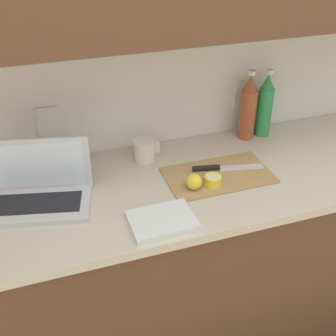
{
  "coord_description": "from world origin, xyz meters",
  "views": [
    {
      "loc": [
        -0.72,
        -1.28,
        1.84
      ],
      "look_at": [
        -0.3,
        -0.01,
        0.98
      ],
      "focal_mm": 45.0,
      "sensor_mm": 36.0,
      "label": 1
    }
  ],
  "objects_px": {
    "laptop": "(39,189)",
    "knife": "(216,168)",
    "measuring_cup": "(145,150)",
    "cutting_board": "(218,175)",
    "lemon_whole_beside": "(194,182)",
    "lemon_half_cut": "(213,180)",
    "bottle_oil_tall": "(248,108)",
    "bottle_green_soda": "(265,106)"
  },
  "relations": [
    {
      "from": "laptop",
      "to": "knife",
      "type": "relative_size",
      "value": 1.4
    },
    {
      "from": "knife",
      "to": "measuring_cup",
      "type": "relative_size",
      "value": 2.68
    },
    {
      "from": "cutting_board",
      "to": "measuring_cup",
      "type": "height_order",
      "value": "measuring_cup"
    },
    {
      "from": "lemon_whole_beside",
      "to": "measuring_cup",
      "type": "xyz_separation_m",
      "value": [
        -0.11,
        0.27,
        0.01
      ]
    },
    {
      "from": "knife",
      "to": "lemon_whole_beside",
      "type": "xyz_separation_m",
      "value": [
        -0.13,
        -0.09,
        0.02
      ]
    },
    {
      "from": "cutting_board",
      "to": "lemon_half_cut",
      "type": "distance_m",
      "value": 0.07
    },
    {
      "from": "knife",
      "to": "bottle_oil_tall",
      "type": "relative_size",
      "value": 0.92
    },
    {
      "from": "knife",
      "to": "cutting_board",
      "type": "bearing_deg",
      "value": -85.12
    },
    {
      "from": "lemon_half_cut",
      "to": "bottle_green_soda",
      "type": "distance_m",
      "value": 0.51
    },
    {
      "from": "knife",
      "to": "measuring_cup",
      "type": "distance_m",
      "value": 0.31
    },
    {
      "from": "lemon_half_cut",
      "to": "bottle_oil_tall",
      "type": "height_order",
      "value": "bottle_oil_tall"
    },
    {
      "from": "cutting_board",
      "to": "lemon_half_cut",
      "type": "bearing_deg",
      "value": -132.11
    },
    {
      "from": "lemon_half_cut",
      "to": "bottle_green_soda",
      "type": "xyz_separation_m",
      "value": [
        0.39,
        0.31,
        0.12
      ]
    },
    {
      "from": "lemon_half_cut",
      "to": "bottle_oil_tall",
      "type": "distance_m",
      "value": 0.45
    },
    {
      "from": "lemon_whole_beside",
      "to": "measuring_cup",
      "type": "relative_size",
      "value": 0.56
    },
    {
      "from": "knife",
      "to": "bottle_oil_tall",
      "type": "xyz_separation_m",
      "value": [
        0.25,
        0.23,
        0.13
      ]
    },
    {
      "from": "lemon_whole_beside",
      "to": "measuring_cup",
      "type": "height_order",
      "value": "measuring_cup"
    },
    {
      "from": "cutting_board",
      "to": "knife",
      "type": "height_order",
      "value": "knife"
    },
    {
      "from": "cutting_board",
      "to": "lemon_whole_beside",
      "type": "relative_size",
      "value": 6.83
    },
    {
      "from": "laptop",
      "to": "lemon_half_cut",
      "type": "relative_size",
      "value": 6.14
    },
    {
      "from": "cutting_board",
      "to": "lemon_whole_beside",
      "type": "bearing_deg",
      "value": -155.18
    },
    {
      "from": "bottle_green_soda",
      "to": "cutting_board",
      "type": "bearing_deg",
      "value": -142.18
    },
    {
      "from": "lemon_half_cut",
      "to": "bottle_oil_tall",
      "type": "xyz_separation_m",
      "value": [
        0.3,
        0.31,
        0.12
      ]
    },
    {
      "from": "lemon_half_cut",
      "to": "lemon_whole_beside",
      "type": "relative_size",
      "value": 1.08
    },
    {
      "from": "lemon_whole_beside",
      "to": "lemon_half_cut",
      "type": "bearing_deg",
      "value": 4.39
    },
    {
      "from": "knife",
      "to": "bottle_green_soda",
      "type": "distance_m",
      "value": 0.42
    },
    {
      "from": "measuring_cup",
      "to": "bottle_green_soda",
      "type": "bearing_deg",
      "value": 4.8
    },
    {
      "from": "laptop",
      "to": "measuring_cup",
      "type": "bearing_deg",
      "value": 32.81
    },
    {
      "from": "cutting_board",
      "to": "knife",
      "type": "relative_size",
      "value": 1.43
    },
    {
      "from": "knife",
      "to": "lemon_whole_beside",
      "type": "bearing_deg",
      "value": -132.67
    },
    {
      "from": "bottle_green_soda",
      "to": "measuring_cup",
      "type": "height_order",
      "value": "bottle_green_soda"
    },
    {
      "from": "laptop",
      "to": "cutting_board",
      "type": "relative_size",
      "value": 0.97
    },
    {
      "from": "cutting_board",
      "to": "bottle_oil_tall",
      "type": "distance_m",
      "value": 0.39
    },
    {
      "from": "cutting_board",
      "to": "lemon_half_cut",
      "type": "height_order",
      "value": "lemon_half_cut"
    },
    {
      "from": "bottle_oil_tall",
      "to": "measuring_cup",
      "type": "bearing_deg",
      "value": -174.39
    },
    {
      "from": "laptop",
      "to": "bottle_green_soda",
      "type": "xyz_separation_m",
      "value": [
        1.02,
        0.21,
        0.09
      ]
    },
    {
      "from": "bottle_green_soda",
      "to": "measuring_cup",
      "type": "xyz_separation_m",
      "value": [
        -0.58,
        -0.05,
        -0.1
      ]
    },
    {
      "from": "bottle_oil_tall",
      "to": "measuring_cup",
      "type": "xyz_separation_m",
      "value": [
        -0.5,
        -0.05,
        -0.1
      ]
    },
    {
      "from": "laptop",
      "to": "knife",
      "type": "xyz_separation_m",
      "value": [
        0.69,
        -0.02,
        -0.04
      ]
    },
    {
      "from": "measuring_cup",
      "to": "lemon_whole_beside",
      "type": "bearing_deg",
      "value": -67.13
    },
    {
      "from": "knife",
      "to": "lemon_half_cut",
      "type": "bearing_deg",
      "value": -108.8
    },
    {
      "from": "bottle_oil_tall",
      "to": "knife",
      "type": "bearing_deg",
      "value": -137.64
    }
  ]
}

